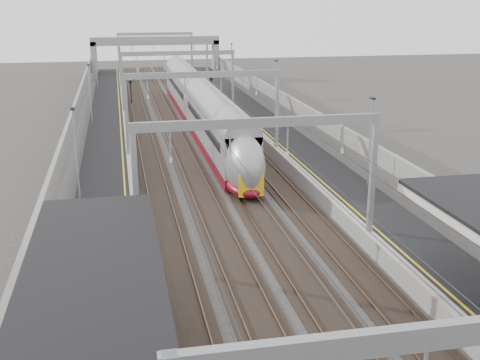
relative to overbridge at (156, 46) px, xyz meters
name	(u,v)px	position (x,y,z in m)	size (l,w,h in m)	color
platform_left	(108,152)	(-8.00, -55.00, -4.81)	(4.00, 120.00, 1.00)	black
platform_right	(286,143)	(8.00, -55.00, -4.81)	(4.00, 120.00, 1.00)	black
tracks	(200,152)	(0.00, -55.00, -5.26)	(11.40, 140.00, 0.20)	black
overhead_line	(189,75)	(0.00, -48.38, 0.83)	(13.00, 140.00, 6.60)	gray
overbridge	(156,46)	(0.00, 0.00, 0.00)	(22.00, 2.20, 6.90)	gray
wall_left	(69,141)	(-11.20, -55.00, -3.71)	(0.30, 120.00, 3.20)	gray
wall_right	(319,130)	(11.20, -55.00, -3.71)	(0.30, 120.00, 3.20)	gray
train	(202,112)	(1.50, -46.36, -3.19)	(2.74, 49.90, 4.33)	maroon
signal_green	(131,86)	(-5.20, -27.71, -2.89)	(0.32, 0.32, 3.48)	black
signal_red_near	(200,89)	(3.20, -32.68, -2.89)	(0.32, 0.32, 3.48)	black
signal_red_far	(211,83)	(5.40, -27.56, -2.89)	(0.32, 0.32, 3.48)	black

